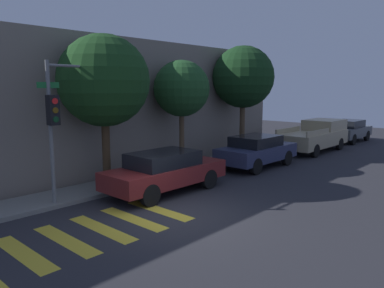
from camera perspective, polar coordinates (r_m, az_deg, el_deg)
ground_plane at (r=11.11m, az=-2.22°, el=-10.95°), size 60.00×60.00×0.00m
sidewalk at (r=14.14m, az=-14.08°, el=-6.62°), size 26.00×1.75×0.14m
building_row at (r=17.42m, az=-22.20°, el=5.26°), size 26.00×6.00×5.80m
crosswalk at (r=9.98m, az=-18.67°, el=-13.71°), size 6.65×2.60×0.00m
traffic_light_pole at (r=12.32m, az=-18.47°, el=5.67°), size 2.67×0.56×4.53m
sedan_near_corner at (r=13.34m, az=-4.11°, el=-4.09°), size 4.64×1.81×1.48m
sedan_middle at (r=17.81m, az=9.83°, el=-0.96°), size 4.35×1.89×1.50m
pickup_truck at (r=23.30m, az=18.31°, el=1.24°), size 5.43×2.08×1.79m
sedan_far_end at (r=28.16m, az=22.75°, el=1.97°), size 4.26×1.81×1.51m
tree_near_corner at (r=14.02m, az=-13.29°, el=9.31°), size 3.32×3.32×5.63m
tree_midblock at (r=16.61m, az=-1.59°, el=8.39°), size 2.48×2.48×4.92m
tree_far_end at (r=20.21m, az=7.79°, el=10.03°), size 3.26×3.26×5.90m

